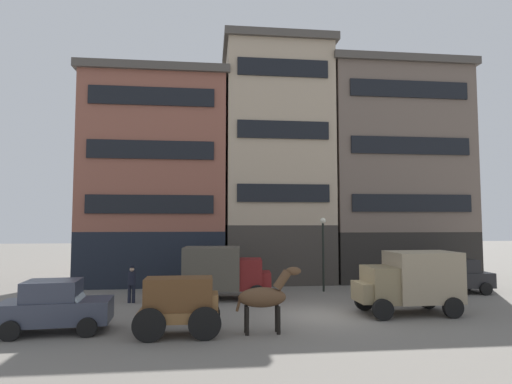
# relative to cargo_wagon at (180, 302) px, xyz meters

# --- Properties ---
(ground_plane) EXTENTS (120.00, 120.00, 0.00)m
(ground_plane) POSITION_rel_cargo_wagon_xyz_m (5.73, 2.48, -1.15)
(ground_plane) COLOR slate
(building_far_left) EXTENTS (9.31, 5.54, 13.51)m
(building_far_left) POSITION_rel_cargo_wagon_xyz_m (-2.49, 12.77, 5.65)
(building_far_left) COLOR black
(building_far_left) RESTS_ON ground_plane
(building_center_left) EXTENTS (7.29, 5.54, 15.92)m
(building_center_left) POSITION_rel_cargo_wagon_xyz_m (5.46, 12.77, 6.86)
(building_center_left) COLOR #38332D
(building_center_left) RESTS_ON ground_plane
(building_center_right) EXTENTS (9.86, 5.54, 14.72)m
(building_center_right) POSITION_rel_cargo_wagon_xyz_m (13.68, 12.77, 6.26)
(building_center_right) COLOR black
(building_center_right) RESTS_ON ground_plane
(cargo_wagon) EXTENTS (2.91, 1.52, 1.98)m
(cargo_wagon) POSITION_rel_cargo_wagon_xyz_m (0.00, 0.00, 0.00)
(cargo_wagon) COLOR brown
(cargo_wagon) RESTS_ON ground_plane
(draft_horse) EXTENTS (2.34, 0.61, 2.30)m
(draft_horse) POSITION_rel_cargo_wagon_xyz_m (2.95, 0.00, 0.12)
(draft_horse) COLOR #513823
(draft_horse) RESTS_ON ground_plane
(delivery_truck_near) EXTENTS (4.39, 2.21, 2.62)m
(delivery_truck_near) POSITION_rel_cargo_wagon_xyz_m (9.48, 2.34, 0.28)
(delivery_truck_near) COLOR #7A6B4C
(delivery_truck_near) RESTS_ON ground_plane
(delivery_truck_far) EXTENTS (4.46, 2.40, 2.62)m
(delivery_truck_far) POSITION_rel_cargo_wagon_xyz_m (1.69, 6.51, 0.28)
(delivery_truck_far) COLOR maroon
(delivery_truck_far) RESTS_ON ground_plane
(sedan_dark) EXTENTS (3.74, 1.93, 1.83)m
(sedan_dark) POSITION_rel_cargo_wagon_xyz_m (14.46, 7.04, -0.23)
(sedan_dark) COLOR black
(sedan_dark) RESTS_ON ground_plane
(sedan_light) EXTENTS (3.82, 2.11, 1.83)m
(sedan_light) POSITION_rel_cargo_wagon_xyz_m (-4.42, 0.90, -0.23)
(sedan_light) COLOR #333847
(sedan_light) RESTS_ON ground_plane
(pedestrian_officer) EXTENTS (0.50, 0.50, 1.79)m
(pedestrian_officer) POSITION_rel_cargo_wagon_xyz_m (-2.74, 6.12, -0.17)
(pedestrian_officer) COLOR black
(pedestrian_officer) RESTS_ON ground_plane
(streetlamp_curbside) EXTENTS (0.32, 0.32, 4.12)m
(streetlamp_curbside) POSITION_rel_cargo_wagon_xyz_m (7.36, 8.31, 1.52)
(streetlamp_curbside) COLOR black
(streetlamp_curbside) RESTS_ON ground_plane
(fire_hydrant_curbside) EXTENTS (0.24, 0.24, 0.83)m
(fire_hydrant_curbside) POSITION_rel_cargo_wagon_xyz_m (4.33, 8.57, -0.72)
(fire_hydrant_curbside) COLOR maroon
(fire_hydrant_curbside) RESTS_ON ground_plane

